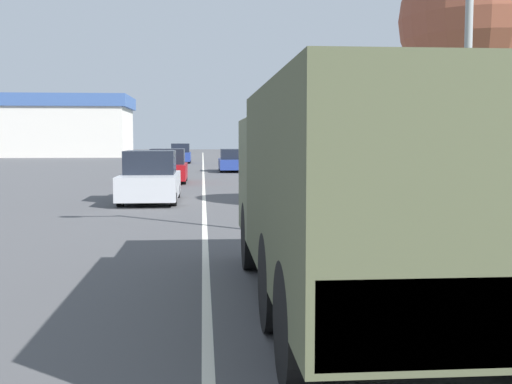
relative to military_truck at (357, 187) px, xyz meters
name	(u,v)px	position (x,y,z in m)	size (l,w,h in m)	color
ground_plane	(203,174)	(-1.80, 31.13, -1.52)	(180.00, 180.00, 0.00)	#4C4C4F
lane_centre_stripe	(203,174)	(-1.80, 31.13, -1.52)	(0.12, 120.00, 0.00)	silver
sidewalk_right	(278,172)	(2.70, 31.13, -1.46)	(1.80, 120.00, 0.12)	#ADAAA3
grass_strip_right	(349,173)	(7.10, 31.13, -1.51)	(7.00, 120.00, 0.02)	#6B9347
military_truck	(357,187)	(0.00, 0.00, 0.00)	(2.41, 7.45, 2.66)	#545B3D
car_nearest_ahead	(150,179)	(-3.58, 14.06, -0.76)	(1.85, 4.50, 1.71)	#B7BABF
car_second_ahead	(168,167)	(-3.51, 23.48, -0.80)	(1.80, 4.02, 1.62)	maroon
car_third_ahead	(233,161)	(0.08, 33.66, -0.87)	(1.72, 4.30, 1.44)	navy
car_fourth_ahead	(181,154)	(-3.74, 48.41, -0.77)	(1.73, 4.47, 1.69)	navy
tree_mid_right	(478,20)	(5.73, 9.86, 3.83)	(4.29, 4.29, 7.48)	brown
building_distant	(44,126)	(-20.53, 70.37, 2.08)	(20.44, 11.55, 7.12)	beige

